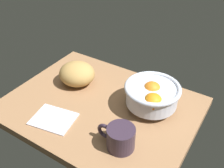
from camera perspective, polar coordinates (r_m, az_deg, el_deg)
ground_plane at (r=96.44cm, az=-2.54°, el=-5.24°), size 68.11×52.04×3.00cm
fruit_bowl at (r=91.03cm, az=8.81°, el=-2.33°), size 19.67×19.67×10.39cm
bread_loaf at (r=104.29cm, az=-7.71°, el=2.26°), size 16.90×16.07×9.23cm
napkin_folded at (r=91.50cm, az=-12.78°, el=-7.41°), size 16.00×13.57×0.95cm
mug at (r=78.83cm, az=1.75°, el=-11.72°), size 12.57×8.65×7.52cm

